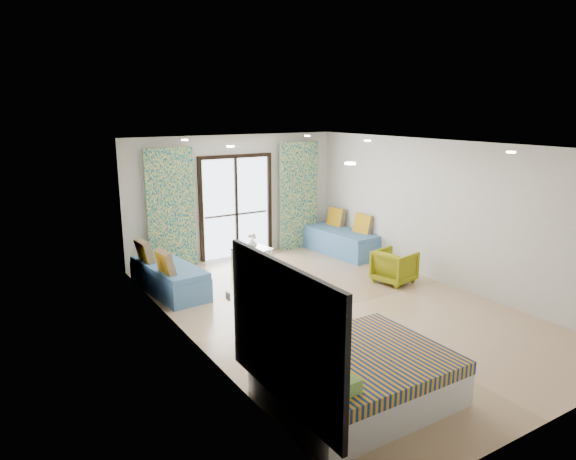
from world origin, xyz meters
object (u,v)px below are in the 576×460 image
daybed_right (341,240)px  bed (356,376)px  daybed_left (168,277)px  coffee_table (252,251)px  armchair (395,265)px

daybed_right → bed: bearing=-130.5°
daybed_left → daybed_right: daybed_right is taller
bed → daybed_right: bearing=54.1°
bed → coffee_table: (1.28, 4.92, 0.11)m
daybed_left → armchair: bearing=-30.7°
daybed_right → armchair: bearing=-104.7°
bed → coffee_table: coffee_table is taller
coffee_table → armchair: size_ratio=1.14×
daybed_right → coffee_table: bearing=176.4°
bed → coffee_table: size_ratio=2.54×
daybed_right → armchair: daybed_right is taller
daybed_right → armchair: 2.21m
daybed_left → daybed_right: bearing=-0.6°
armchair → daybed_left: bearing=54.2°
bed → armchair: size_ratio=2.88×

